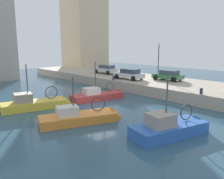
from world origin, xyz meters
The scene contains 13 objects.
water_surface centered at (0.00, 0.00, 0.00)m, with size 80.00×80.00×0.00m, color #2D5166.
quay_wall centered at (11.50, 0.00, 0.60)m, with size 9.00×56.00×1.20m, color #ADA08C.
fishing_boat_blue centered at (-0.54, -8.16, 0.13)m, with size 6.19×3.15×4.69m.
fishing_boat_red centered at (2.36, 2.72, 0.11)m, with size 6.60×2.88×4.83m.
fishing_boat_yellow centered at (-4.13, 3.77, 0.13)m, with size 6.68×3.13×4.90m.
fishing_boat_orange centered at (-3.35, -2.20, 0.10)m, with size 6.69×3.83×4.32m.
parked_car_green centered at (12.37, 1.03, 1.88)m, with size 2.21×3.95×1.32m.
parked_car_silver centered at (11.07, 11.77, 1.92)m, with size 1.97×4.10×1.39m.
parked_car_white centered at (9.25, 4.99, 1.92)m, with size 2.25×4.20×1.40m.
mooring_bollard_south centered at (7.35, -6.00, 1.48)m, with size 0.28×0.28×0.55m, color #2D2D33.
mooring_bollard_mid centered at (7.35, 6.00, 1.48)m, with size 0.28×0.28×0.55m, color #2D2D33.
quay_streetlamp centered at (13.00, 3.11, 4.45)m, with size 0.36×0.36×4.83m.
waterfront_building_central centered at (16.61, 25.06, 11.37)m, with size 7.66×7.47×22.69m.
Camera 1 is at (-12.98, -15.92, 5.69)m, focal length 37.05 mm.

